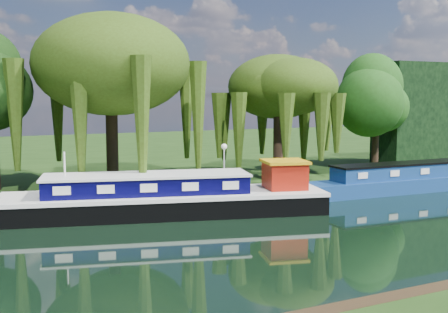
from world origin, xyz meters
TOP-DOWN VIEW (x-y plane):
  - ground at (0.00, 0.00)m, footprint 120.00×120.00m
  - far_bank at (0.00, 34.00)m, footprint 120.00×52.00m
  - dutch_barge at (-4.67, 6.33)m, footprint 16.28×7.57m
  - narrowboat at (10.40, 6.24)m, footprint 13.21×2.81m
  - willow_left at (-5.61, 13.03)m, footprint 8.03×8.03m
  - willow_right at (5.45, 12.34)m, footprint 6.01×6.01m
  - tree_far_right at (14.17, 12.80)m, footprint 4.43×4.43m
  - conifer_hedge at (19.00, 14.00)m, footprint 6.00×3.00m
  - lamppost at (0.50, 10.50)m, footprint 0.36×0.36m
  - mooring_posts at (-0.50, 8.40)m, footprint 19.16×0.16m

SIDE VIEW (x-z plane):
  - ground at x=0.00m, z-range 0.00..0.00m
  - far_bank at x=0.00m, z-range 0.00..0.45m
  - narrowboat at x=10.40m, z-range -0.27..1.64m
  - dutch_barge at x=-4.67m, z-range -0.85..2.51m
  - mooring_posts at x=-0.50m, z-range 0.45..1.45m
  - lamppost at x=0.50m, z-range 1.14..3.70m
  - conifer_hedge at x=19.00m, z-range 0.45..8.45m
  - tree_far_right at x=14.17m, z-range 1.82..9.06m
  - willow_right at x=5.45m, z-range 2.13..9.45m
  - willow_left at x=-5.61m, z-range 2.63..12.25m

